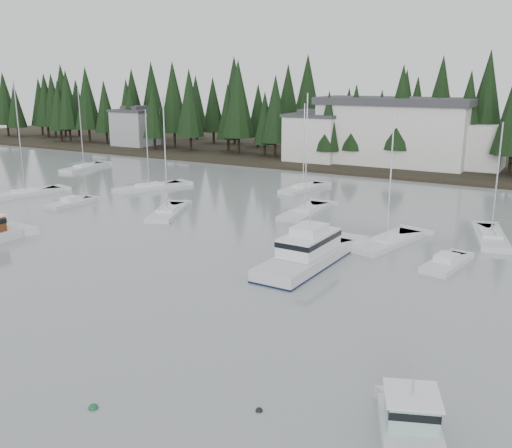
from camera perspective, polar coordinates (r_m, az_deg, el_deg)
The scene contains 19 objects.
far_shore_land at distance 112.27m, azimuth 18.04°, elevation 6.31°, with size 240.00×54.00×1.00m, color black.
conifer_treeline at distance 101.61m, azimuth 16.75°, elevation 5.60°, with size 200.00×22.00×20.00m, color black, non-canonical shape.
house_west at distance 100.01m, azimuth 5.82°, elevation 8.70°, with size 9.54×7.42×8.75m.
house_far_west at distance 124.52m, azimuth -12.00°, elevation 9.50°, with size 8.48×7.42×8.25m.
harbor_inn at distance 98.09m, azimuth 14.80°, elevation 8.84°, with size 29.50×11.50×10.90m.
cabin_cruiser_center at distance 46.27m, azimuth 5.08°, elevation -3.22°, with size 4.06×11.75×4.99m.
lobster_boat_teal at distance 25.55m, azimuth 15.41°, elevation -20.32°, with size 4.86×7.50×3.94m.
sailboat_0 at distance 57.58m, azimuth 22.40°, elevation -1.41°, with size 4.64×9.08×11.42m.
sailboat_1 at distance 76.69m, azimuth 4.72°, elevation 3.45°, with size 3.81×8.56×11.96m.
sailboat_3 at distance 78.43m, azimuth -10.63°, elevation 3.49°, with size 5.90×10.10×11.12m.
sailboat_4 at distance 63.72m, azimuth -8.84°, elevation 1.03°, with size 5.70×8.91×13.34m.
sailboat_7 at distance 78.88m, azimuth -22.07°, elevation 2.75°, with size 4.74×9.32×14.84m.
sailboat_8 at distance 63.44m, azimuth 4.92°, elevation 1.08°, with size 3.27×9.25×13.65m.
sailboat_10 at distance 53.24m, azimuth 12.92°, elevation -1.91°, with size 4.92×9.38×12.27m.
sailboat_11 at distance 98.17m, azimuth -16.82°, elevation 5.34°, with size 3.90×9.71×13.46m.
runabout_0 at distance 70.94m, azimuth -18.01°, elevation 1.91°, with size 2.37×6.08×1.42m.
runabout_1 at distance 48.34m, azimuth 18.46°, elevation -3.92°, with size 3.13×6.27×1.42m.
mooring_buoy_green at distance 28.65m, azimuth -15.95°, elevation -17.31°, with size 0.46×0.46×0.46m, color #145933.
mooring_buoy_dark at distance 27.47m, azimuth 0.31°, elevation -18.20°, with size 0.34×0.34×0.34m, color black.
Camera 1 is at (22.06, -12.06, 14.90)m, focal length 40.00 mm.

